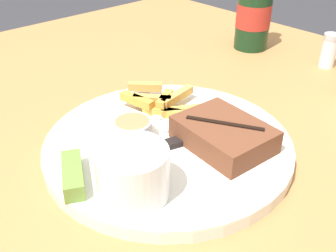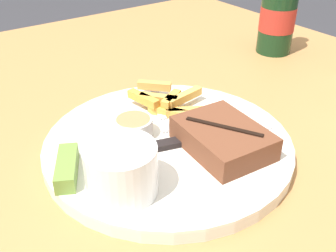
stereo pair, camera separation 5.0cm
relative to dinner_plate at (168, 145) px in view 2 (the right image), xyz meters
name	(u,v)px [view 2 (the right image)]	position (x,y,z in m)	size (l,w,h in m)	color
dining_table	(168,192)	(0.00, 0.00, -0.08)	(1.26, 1.15, 0.73)	#A87542
dinner_plate	(168,145)	(0.00, 0.00, 0.00)	(0.32, 0.32, 0.02)	silver
steak_portion	(223,138)	(0.06, 0.04, 0.02)	(0.12, 0.10, 0.03)	brown
fries_pile	(174,104)	(-0.05, 0.05, 0.02)	(0.16, 0.10, 0.02)	gold
coleslaw_cup	(121,167)	(0.05, -0.10, 0.04)	(0.08, 0.08, 0.06)	white
dipping_sauce_cup	(134,126)	(-0.03, -0.03, 0.02)	(0.05, 0.05, 0.03)	silver
pickle_spear	(67,168)	(-0.01, -0.14, 0.02)	(0.07, 0.05, 0.02)	olive
fork_utensil	(159,106)	(-0.08, 0.04, 0.01)	(0.12, 0.07, 0.00)	#B7B7BC
knife_utensil	(203,138)	(0.03, 0.04, 0.01)	(0.06, 0.16, 0.01)	#B7B7BC
beer_bottle	(278,17)	(-0.16, 0.39, 0.06)	(0.07, 0.07, 0.20)	#143319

